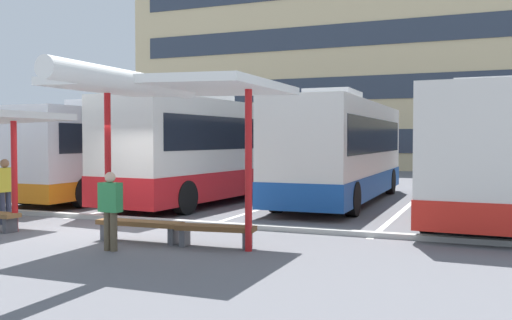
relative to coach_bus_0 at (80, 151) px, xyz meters
name	(u,v)px	position (x,y,z in m)	size (l,w,h in m)	color
ground_plane	(101,230)	(8.22, -9.27, -1.65)	(160.00, 160.00, 0.00)	slate
terminal_building	(373,73)	(8.26, 25.81, 5.91)	(36.87, 12.85, 17.86)	#D1BC8C
coach_bus_0	(80,151)	(0.00, 0.00, 0.00)	(3.54, 12.13, 3.60)	silver
coach_bus_1	(125,152)	(3.81, -1.99, 0.04)	(2.81, 11.07, 3.59)	silver
coach_bus_2	(221,151)	(7.96, -2.01, 0.12)	(3.39, 11.48, 3.82)	silver
coach_bus_3	(342,151)	(12.20, -1.10, 0.12)	(2.64, 10.36, 3.78)	silver
coach_bus_4	(487,153)	(16.89, -2.49, 0.13)	(2.96, 11.82, 3.77)	silver
lane_stripe_0	(23,188)	(-2.25, -1.11, -1.65)	(0.16, 14.00, 0.01)	white
lane_stripe_1	(100,192)	(1.94, -1.11, -1.65)	(0.16, 14.00, 0.01)	white
lane_stripe_2	(189,195)	(6.13, -1.11, -1.65)	(0.16, 14.00, 0.01)	white
lane_stripe_3	(291,200)	(10.31, -1.11, -1.65)	(0.16, 14.00, 0.01)	white
lane_stripe_4	(409,205)	(14.50, -1.11, -1.65)	(0.16, 14.00, 0.01)	white
waiting_shelter_1	(167,89)	(10.90, -10.61, 1.55)	(4.32, 5.36, 3.42)	red
bench_2	(140,226)	(10.00, -10.27, -1.31)	(1.97, 0.47, 0.45)	brown
bench_3	(216,231)	(11.80, -10.25, -1.32)	(1.68, 0.63, 0.45)	brown
platform_kerb	(135,219)	(8.22, -7.82, -1.59)	(44.00, 0.24, 0.12)	#ADADA8
waiting_passenger_0	(5,186)	(5.34, -9.42, -0.68)	(0.32, 0.52, 1.68)	#33384C
waiting_passenger_2	(110,206)	(10.04, -11.32, -0.77)	(0.46, 0.25, 1.55)	brown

